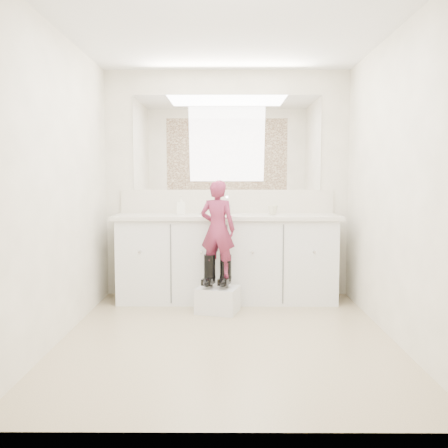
{
  "coord_description": "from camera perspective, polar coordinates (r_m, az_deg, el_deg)",
  "views": [
    {
      "loc": [
        -0.0,
        -3.87,
        1.26
      ],
      "look_at": [
        -0.03,
        0.68,
        0.84
      ],
      "focal_mm": 40.0,
      "sensor_mm": 36.0,
      "label": 1
    }
  ],
  "objects": [
    {
      "name": "floor",
      "position": [
        4.07,
        0.34,
        -12.8
      ],
      "size": [
        3.0,
        3.0,
        0.0
      ],
      "primitive_type": "plane",
      "color": "#8A7A5A",
      "rests_on": "ground"
    },
    {
      "name": "cup",
      "position": [
        5.17,
        5.59,
        1.61
      ],
      "size": [
        0.1,
        0.1,
        0.09
      ],
      "primitive_type": "imported",
      "rotation": [
        0.0,
        0.0,
        0.01
      ],
      "color": "beige",
      "rests_on": "countertop"
    },
    {
      "name": "boot_right",
      "position": [
        4.7,
        0.19,
        -5.39
      ],
      "size": [
        0.16,
        0.23,
        0.31
      ],
      "primitive_type": null,
      "rotation": [
        0.0,
        0.0,
        -0.27
      ],
      "color": "black",
      "rests_on": "step_stool"
    },
    {
      "name": "mirror",
      "position": [
        5.37,
        0.34,
        9.27
      ],
      "size": [
        2.0,
        0.02,
        1.0
      ],
      "primitive_type": "cube",
      "color": "white",
      "rests_on": "wall_back"
    },
    {
      "name": "dot_panel",
      "position": [
        2.41,
        0.39,
        14.56
      ],
      "size": [
        2.0,
        0.01,
        1.2
      ],
      "primitive_type": "cube",
      "color": "#472819",
      "rests_on": "wall_front"
    },
    {
      "name": "wall_front",
      "position": [
        2.37,
        0.38,
        3.81
      ],
      "size": [
        2.6,
        0.0,
        2.6
      ],
      "primitive_type": "plane",
      "rotation": [
        -1.57,
        0.0,
        0.0
      ],
      "color": "beige",
      "rests_on": "floor"
    },
    {
      "name": "wall_back",
      "position": [
        5.37,
        0.34,
        4.57
      ],
      "size": [
        2.6,
        0.0,
        2.6
      ],
      "primitive_type": "plane",
      "rotation": [
        1.57,
        0.0,
        0.0
      ],
      "color": "beige",
      "rests_on": "floor"
    },
    {
      "name": "soap_bottle",
      "position": [
        5.18,
        -4.97,
        2.16
      ],
      "size": [
        0.1,
        0.1,
        0.19
      ],
      "primitive_type": "imported",
      "rotation": [
        0.0,
        0.0,
        0.12
      ],
      "color": "white",
      "rests_on": "countertop"
    },
    {
      "name": "step_stool",
      "position": [
        4.76,
        -0.73,
        -8.65
      ],
      "size": [
        0.44,
        0.4,
        0.24
      ],
      "primitive_type": "cube",
      "rotation": [
        0.0,
        0.0,
        -0.27
      ],
      "color": "silver",
      "rests_on": "floor"
    },
    {
      "name": "toothbrush",
      "position": [
        4.64,
        0.13,
        0.62
      ],
      "size": [
        0.13,
        0.05,
        0.06
      ],
      "primitive_type": "cylinder",
      "rotation": [
        0.0,
        1.22,
        -0.27
      ],
      "color": "pink",
      "rests_on": "toddler"
    },
    {
      "name": "countertop",
      "position": [
        5.1,
        0.34,
        0.83
      ],
      "size": [
        2.28,
        0.58,
        0.04
      ],
      "primitive_type": "cube",
      "color": "beige",
      "rests_on": "vanity_cabinet"
    },
    {
      "name": "faucet",
      "position": [
        5.26,
        0.34,
        1.72
      ],
      "size": [
        0.08,
        0.08,
        0.1
      ],
      "primitive_type": "cylinder",
      "color": "silver",
      "rests_on": "countertop"
    },
    {
      "name": "ceiling",
      "position": [
        4.04,
        0.36,
        21.63
      ],
      "size": [
        3.0,
        3.0,
        0.0
      ],
      "primitive_type": "plane",
      "rotation": [
        3.14,
        0.0,
        0.0
      ],
      "color": "white",
      "rests_on": "wall_back"
    },
    {
      "name": "boot_left",
      "position": [
        4.7,
        -1.65,
        -5.39
      ],
      "size": [
        0.16,
        0.23,
        0.31
      ],
      "primitive_type": null,
      "rotation": [
        0.0,
        0.0,
        -0.27
      ],
      "color": "black",
      "rests_on": "step_stool"
    },
    {
      "name": "backsplash",
      "position": [
        5.36,
        0.34,
        2.59
      ],
      "size": [
        2.28,
        0.03,
        0.25
      ],
      "primitive_type": "cube",
      "color": "beige",
      "rests_on": "countertop"
    },
    {
      "name": "vanity_cabinet",
      "position": [
        5.16,
        0.34,
        -4.09
      ],
      "size": [
        2.2,
        0.55,
        0.85
      ],
      "primitive_type": "cube",
      "color": "silver",
      "rests_on": "floor"
    },
    {
      "name": "wall_right",
      "position": [
        4.09,
        18.95,
        4.1
      ],
      "size": [
        0.0,
        3.0,
        3.0
      ],
      "primitive_type": "plane",
      "rotation": [
        1.57,
        0.0,
        -1.57
      ],
      "color": "beige",
      "rests_on": "floor"
    },
    {
      "name": "toddler",
      "position": [
        4.65,
        -0.74,
        -0.58
      ],
      "size": [
        0.38,
        0.3,
        0.9
      ],
      "primitive_type": "imported",
      "rotation": [
        0.0,
        0.0,
        2.88
      ],
      "color": "#B53762",
      "rests_on": "step_stool"
    },
    {
      "name": "wall_left",
      "position": [
        4.08,
        -18.26,
        4.12
      ],
      "size": [
        0.0,
        3.0,
        3.0
      ],
      "primitive_type": "plane",
      "rotation": [
        1.57,
        0.0,
        1.57
      ],
      "color": "beige",
      "rests_on": "floor"
    }
  ]
}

